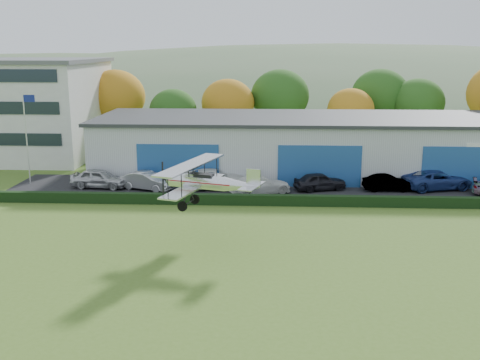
{
  "coord_description": "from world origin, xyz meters",
  "views": [
    {
      "loc": [
        0.64,
        -24.86,
        11.64
      ],
      "look_at": [
        -1.14,
        10.78,
        3.2
      ],
      "focal_mm": 42.32,
      "sensor_mm": 36.0,
      "label": 1
    }
  ],
  "objects_px": {
    "office_block": "(3,108)",
    "car_0": "(99,178)",
    "biplane": "(205,181)",
    "hangar": "(314,145)",
    "car_3": "(260,185)",
    "car_1": "(147,181)",
    "car_2": "(214,179)",
    "car_4": "(320,181)",
    "car_5": "(388,183)",
    "car_6": "(437,180)",
    "flagpole": "(27,129)"
  },
  "relations": [
    {
      "from": "flagpole",
      "to": "car_6",
      "type": "relative_size",
      "value": 1.4
    },
    {
      "from": "office_block",
      "to": "car_2",
      "type": "xyz_separation_m",
      "value": [
        24.17,
        -13.97,
        -4.36
      ]
    },
    {
      "from": "hangar",
      "to": "flagpole",
      "type": "distance_m",
      "value": 25.68
    },
    {
      "from": "car_1",
      "to": "hangar",
      "type": "bearing_deg",
      "value": -40.83
    },
    {
      "from": "car_3",
      "to": "car_5",
      "type": "relative_size",
      "value": 1.26
    },
    {
      "from": "car_0",
      "to": "biplane",
      "type": "xyz_separation_m",
      "value": [
        10.46,
        -13.42,
        3.09
      ]
    },
    {
      "from": "car_4",
      "to": "car_3",
      "type": "bearing_deg",
      "value": 88.29
    },
    {
      "from": "office_block",
      "to": "car_1",
      "type": "relative_size",
      "value": 4.54
    },
    {
      "from": "office_block",
      "to": "car_1",
      "type": "height_order",
      "value": "office_block"
    },
    {
      "from": "car_1",
      "to": "car_4",
      "type": "xyz_separation_m",
      "value": [
        14.32,
        0.57,
        -0.02
      ]
    },
    {
      "from": "car_3",
      "to": "flagpole",
      "type": "bearing_deg",
      "value": 60.06
    },
    {
      "from": "car_5",
      "to": "car_6",
      "type": "height_order",
      "value": "car_6"
    },
    {
      "from": "car_0",
      "to": "car_2",
      "type": "height_order",
      "value": "same"
    },
    {
      "from": "car_2",
      "to": "car_6",
      "type": "bearing_deg",
      "value": -95.4
    },
    {
      "from": "car_4",
      "to": "biplane",
      "type": "bearing_deg",
      "value": 132.24
    },
    {
      "from": "hangar",
      "to": "biplane",
      "type": "xyz_separation_m",
      "value": [
        -8.02,
        -20.67,
        1.3
      ]
    },
    {
      "from": "office_block",
      "to": "car_1",
      "type": "bearing_deg",
      "value": -38.26
    },
    {
      "from": "car_1",
      "to": "car_4",
      "type": "relative_size",
      "value": 1.06
    },
    {
      "from": "hangar",
      "to": "car_6",
      "type": "xyz_separation_m",
      "value": [
        9.78,
        -6.3,
        -1.81
      ]
    },
    {
      "from": "flagpole",
      "to": "car_1",
      "type": "xyz_separation_m",
      "value": [
        10.55,
        -1.72,
        -3.99
      ]
    },
    {
      "from": "hangar",
      "to": "car_3",
      "type": "bearing_deg",
      "value": -120.25
    },
    {
      "from": "hangar",
      "to": "car_2",
      "type": "height_order",
      "value": "hangar"
    },
    {
      "from": "office_block",
      "to": "car_2",
      "type": "bearing_deg",
      "value": -30.02
    },
    {
      "from": "flagpole",
      "to": "car_4",
      "type": "height_order",
      "value": "flagpole"
    },
    {
      "from": "car_0",
      "to": "car_1",
      "type": "relative_size",
      "value": 1.05
    },
    {
      "from": "car_1",
      "to": "car_6",
      "type": "height_order",
      "value": "car_6"
    },
    {
      "from": "car_0",
      "to": "car_5",
      "type": "height_order",
      "value": "car_0"
    },
    {
      "from": "car_1",
      "to": "car_6",
      "type": "distance_m",
      "value": 24.15
    },
    {
      "from": "car_3",
      "to": "car_6",
      "type": "height_order",
      "value": "car_6"
    },
    {
      "from": "car_0",
      "to": "car_5",
      "type": "xyz_separation_m",
      "value": [
        24.03,
        0.2,
        -0.15
      ]
    },
    {
      "from": "office_block",
      "to": "biplane",
      "type": "height_order",
      "value": "office_block"
    },
    {
      "from": "biplane",
      "to": "car_2",
      "type": "bearing_deg",
      "value": 111.64
    },
    {
      "from": "car_2",
      "to": "car_5",
      "type": "distance_m",
      "value": 14.38
    },
    {
      "from": "hangar",
      "to": "car_1",
      "type": "bearing_deg",
      "value": -151.77
    },
    {
      "from": "car_3",
      "to": "biplane",
      "type": "xyz_separation_m",
      "value": [
        -3.07,
        -12.18,
        3.17
      ]
    },
    {
      "from": "biplane",
      "to": "office_block",
      "type": "bearing_deg",
      "value": 150.33
    },
    {
      "from": "office_block",
      "to": "car_0",
      "type": "bearing_deg",
      "value": -44.52
    },
    {
      "from": "biplane",
      "to": "hangar",
      "type": "bearing_deg",
      "value": 87.07
    },
    {
      "from": "car_1",
      "to": "car_6",
      "type": "bearing_deg",
      "value": -65.74
    },
    {
      "from": "flagpole",
      "to": "car_1",
      "type": "relative_size",
      "value": 1.76
    },
    {
      "from": "car_2",
      "to": "car_5",
      "type": "xyz_separation_m",
      "value": [
        14.38,
        -0.1,
        -0.15
      ]
    },
    {
      "from": "office_block",
      "to": "car_3",
      "type": "bearing_deg",
      "value": -28.95
    },
    {
      "from": "car_1",
      "to": "car_3",
      "type": "relative_size",
      "value": 0.9
    },
    {
      "from": "car_4",
      "to": "biplane",
      "type": "distance_m",
      "value": 16.05
    },
    {
      "from": "flagpole",
      "to": "car_4",
      "type": "distance_m",
      "value": 25.22
    },
    {
      "from": "flagpole",
      "to": "car_4",
      "type": "bearing_deg",
      "value": -2.65
    },
    {
      "from": "hangar",
      "to": "car_5",
      "type": "relative_size",
      "value": 10.09
    },
    {
      "from": "office_block",
      "to": "car_2",
      "type": "distance_m",
      "value": 28.26
    },
    {
      "from": "car_1",
      "to": "car_3",
      "type": "height_order",
      "value": "car_1"
    },
    {
      "from": "car_1",
      "to": "car_3",
      "type": "xyz_separation_m",
      "value": [
        9.38,
        -0.8,
        -0.02
      ]
    }
  ]
}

